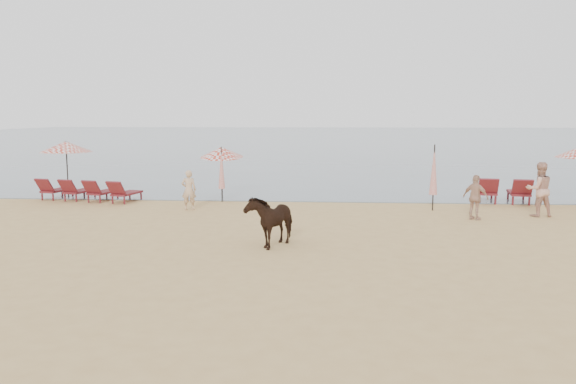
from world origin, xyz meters
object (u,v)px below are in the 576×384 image
at_px(umbrella_open_left_a, 66,147).
at_px(umbrella_open_left_b, 222,152).
at_px(umbrella_closed_right, 434,170).
at_px(beachgoer_left, 189,190).
at_px(lounger_cluster_left, 88,190).
at_px(cow, 271,220).
at_px(umbrella_closed_left, 222,168).
at_px(beachgoer_right_b, 476,197).
at_px(lounger_cluster_right, 503,191).
at_px(beachgoer_right_a, 539,189).

bearing_deg(umbrella_open_left_a, umbrella_open_left_b, -10.18).
bearing_deg(umbrella_closed_right, umbrella_open_left_a, 171.72).
distance_m(umbrella_open_left_a, beachgoer_left, 6.67).
bearing_deg(lounger_cluster_left, cow, -29.44).
height_order(umbrella_closed_left, cow, umbrella_closed_left).
relative_size(umbrella_open_left_a, cow, 1.45).
xyz_separation_m(lounger_cluster_left, beachgoer_right_b, (14.90, -3.15, 0.33)).
height_order(umbrella_closed_left, beachgoer_right_b, umbrella_closed_left).
relative_size(lounger_cluster_left, umbrella_closed_right, 1.75).
bearing_deg(lounger_cluster_right, beachgoer_right_a, -74.04).
bearing_deg(beachgoer_left, beachgoer_right_b, 161.48).
bearing_deg(umbrella_closed_right, cow, -131.96).
bearing_deg(lounger_cluster_left, umbrella_closed_left, 13.81).
xyz_separation_m(umbrella_open_left_b, beachgoer_right_a, (11.86, -3.31, -1.03)).
bearing_deg(beachgoer_left, cow, 112.34).
bearing_deg(umbrella_closed_right, umbrella_closed_left, 169.54).
height_order(umbrella_closed_left, beachgoer_left, umbrella_closed_left).
relative_size(lounger_cluster_right, umbrella_open_left_a, 0.94).
bearing_deg(beachgoer_left, umbrella_closed_right, 171.91).
height_order(umbrella_closed_right, beachgoer_right_a, umbrella_closed_right).
relative_size(beachgoer_left, beachgoer_right_a, 0.78).
distance_m(lounger_cluster_left, lounger_cluster_right, 16.98).
bearing_deg(umbrella_closed_left, cow, -69.68).
bearing_deg(cow, beachgoer_left, 147.08).
xyz_separation_m(umbrella_closed_left, umbrella_closed_right, (8.24, -1.52, 0.14)).
height_order(lounger_cluster_right, cow, cow).
distance_m(umbrella_open_left_b, beachgoer_left, 3.16).
bearing_deg(lounger_cluster_left, umbrella_open_left_b, 22.45).
bearing_deg(beachgoer_left, lounger_cluster_left, -32.10).
bearing_deg(beachgoer_right_b, umbrella_closed_right, -18.73).
bearing_deg(lounger_cluster_left, lounger_cluster_right, 14.24).
bearing_deg(umbrella_closed_left, umbrella_open_left_b, 99.91).
xyz_separation_m(beachgoer_right_a, beachgoer_right_b, (-2.39, -0.85, -0.19)).
relative_size(lounger_cluster_right, cow, 1.36).
bearing_deg(cow, lounger_cluster_right, 66.87).
bearing_deg(beachgoer_right_b, umbrella_open_left_a, 26.35).
height_order(umbrella_open_left_a, beachgoer_right_a, umbrella_open_left_a).
bearing_deg(umbrella_closed_right, lounger_cluster_right, 32.48).
distance_m(umbrella_closed_right, beachgoer_right_b, 2.24).
distance_m(umbrella_closed_left, beachgoer_right_a, 11.98).
xyz_separation_m(umbrella_open_left_b, umbrella_closed_left, (0.14, -0.82, -0.61)).
xyz_separation_m(umbrella_closed_right, beachgoer_left, (-9.11, -0.47, -0.76)).
height_order(cow, beachgoer_right_b, beachgoer_right_b).
height_order(beachgoer_right_a, beachgoer_right_b, beachgoer_right_a).
relative_size(lounger_cluster_left, beachgoer_left, 2.86).
height_order(cow, beachgoer_right_a, beachgoer_right_a).
relative_size(lounger_cluster_left, cow, 2.55).
height_order(lounger_cluster_right, beachgoer_left, beachgoer_left).
height_order(lounger_cluster_left, umbrella_open_left_b, umbrella_open_left_b).
bearing_deg(umbrella_open_left_a, beachgoer_right_b, -25.43).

